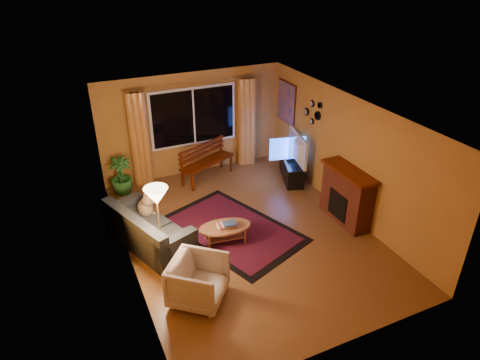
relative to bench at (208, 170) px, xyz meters
name	(u,v)px	position (x,y,z in m)	size (l,w,h in m)	color
floor	(246,234)	(-0.12, -2.47, -0.23)	(4.50, 6.00, 0.02)	brown
ceiling	(247,112)	(-0.12, -2.47, 2.29)	(4.50, 6.00, 0.02)	white
wall_back	(193,124)	(-0.12, 0.54, 1.03)	(4.50, 0.02, 2.50)	#C18035
wall_left	(123,204)	(-2.38, -2.47, 1.03)	(0.02, 6.00, 2.50)	#C18035
wall_right	(347,156)	(2.14, -2.47, 1.03)	(0.02, 6.00, 2.50)	#C18035
window	(194,117)	(-0.12, 0.48, 1.23)	(2.00, 0.02, 1.30)	black
curtain_rod	(193,84)	(-0.12, 0.43, 2.03)	(0.03, 0.03, 3.20)	#BF8C3F
curtain_left	(139,140)	(-1.47, 0.41, 0.90)	(0.36, 0.36, 2.24)	orange
curtain_right	(246,122)	(1.23, 0.41, 0.90)	(0.36, 0.36, 2.24)	orange
bench	(208,170)	(0.00, 0.00, 0.00)	(1.47, 0.43, 0.44)	#501703
potted_plant	(121,176)	(-2.02, 0.14, 0.22)	(0.49, 0.49, 0.88)	#235B1E
sofa	(149,228)	(-1.93, -2.04, 0.16)	(0.81, 1.89, 0.76)	black
dog	(145,204)	(-1.88, -1.61, 0.43)	(0.36, 0.49, 0.53)	#7F6246
armchair	(198,279)	(-1.58, -3.78, 0.20)	(0.81, 0.76, 0.83)	beige
floor_lamp	(160,229)	(-1.88, -2.76, 0.58)	(0.27, 0.27, 1.60)	#BF8C3F
rug	(232,229)	(-0.33, -2.24, -0.21)	(1.73, 2.74, 0.02)	maroon
coffee_table	(225,234)	(-0.61, -2.55, -0.04)	(0.99, 0.99, 0.36)	#A86840
tv_console	(291,170)	(1.85, -0.85, 0.02)	(0.39, 1.16, 0.49)	black
television	(293,148)	(1.85, -0.85, 0.61)	(1.20, 0.16, 0.69)	black
fireplace	(347,197)	(1.93, -2.87, 0.33)	(0.40, 1.20, 1.10)	maroon
mirror_cluster	(312,111)	(2.09, -1.17, 1.58)	(0.06, 0.60, 0.56)	black
painting	(286,102)	(2.10, -0.02, 1.43)	(0.04, 0.76, 0.96)	#C8612A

